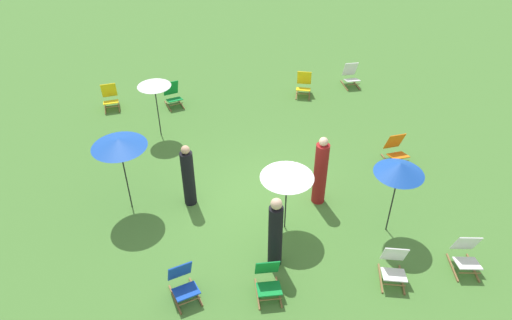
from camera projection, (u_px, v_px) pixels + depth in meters
ground_plane at (263, 204)px, 11.62m from camera, size 40.00×40.00×0.00m
deckchair_0 at (110, 97)px, 15.28m from camera, size 0.58×0.82×0.83m
deckchair_1 at (304, 85)px, 15.99m from camera, size 0.67×0.86×0.83m
deckchair_2 at (173, 95)px, 15.41m from camera, size 0.67×0.86×0.83m
deckchair_3 at (183, 282)px, 9.22m from camera, size 0.68×0.87×0.83m
deckchair_4 at (466, 254)px, 9.81m from camera, size 0.60×0.83×0.83m
deckchair_5 at (351, 76)px, 16.55m from camera, size 0.50×0.77×0.83m
deckchair_6 at (394, 266)px, 9.57m from camera, size 0.65×0.86×0.83m
deckchair_7 at (396, 150)px, 12.89m from camera, size 0.56×0.81×0.83m
deckchair_8 at (268, 279)px, 9.28m from camera, size 0.50×0.78×0.83m
umbrella_0 at (119, 143)px, 10.42m from camera, size 1.25×1.25×2.02m
umbrella_1 at (400, 168)px, 9.85m from camera, size 1.08×1.08×1.94m
umbrella_2 at (154, 83)px, 13.12m from camera, size 0.96×0.96×1.85m
umbrella_3 at (287, 173)px, 10.03m from camera, size 1.18×1.18×1.73m
person_0 at (188, 177)px, 11.21m from camera, size 0.43×0.43×1.71m
person_1 at (320, 172)px, 11.21m from camera, size 0.39×0.39×1.89m
person_2 at (275, 234)px, 9.60m from camera, size 0.42×0.42×1.81m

